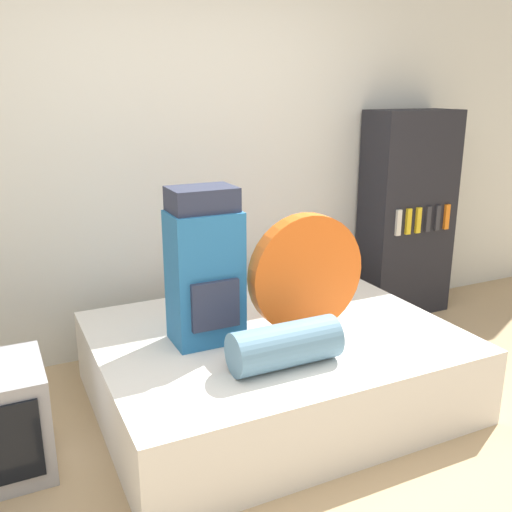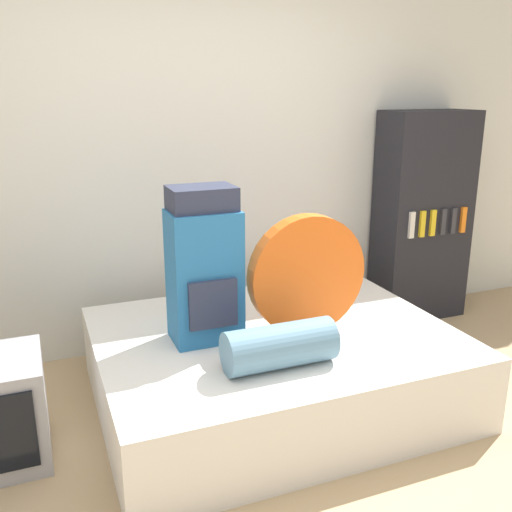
{
  "view_description": "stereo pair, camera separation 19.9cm",
  "coord_description": "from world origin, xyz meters",
  "px_view_note": "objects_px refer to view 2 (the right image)",
  "views": [
    {
      "loc": [
        -1.12,
        -1.81,
        1.74
      ],
      "look_at": [
        0.14,
        0.81,
        0.88
      ],
      "focal_mm": 40.0,
      "sensor_mm": 36.0,
      "label": 1
    },
    {
      "loc": [
        -0.94,
        -1.89,
        1.74
      ],
      "look_at": [
        0.14,
        0.81,
        0.88
      ],
      "focal_mm": 40.0,
      "sensor_mm": 36.0,
      "label": 2
    }
  ],
  "objects_px": {
    "bookshelf": "(422,217)",
    "tent_bag": "(307,275)",
    "backpack": "(204,267)",
    "sleeping_roll": "(280,346)"
  },
  "relations": [
    {
      "from": "backpack",
      "to": "bookshelf",
      "type": "relative_size",
      "value": 0.52
    },
    {
      "from": "sleeping_roll",
      "to": "backpack",
      "type": "bearing_deg",
      "value": 117.66
    },
    {
      "from": "backpack",
      "to": "tent_bag",
      "type": "relative_size",
      "value": 1.25
    },
    {
      "from": "sleeping_roll",
      "to": "bookshelf",
      "type": "xyz_separation_m",
      "value": [
        1.71,
        1.18,
        0.25
      ]
    },
    {
      "from": "backpack",
      "to": "sleeping_roll",
      "type": "bearing_deg",
      "value": -62.34
    },
    {
      "from": "tent_bag",
      "to": "sleeping_roll",
      "type": "relative_size",
      "value": 1.21
    },
    {
      "from": "backpack",
      "to": "bookshelf",
      "type": "height_order",
      "value": "bookshelf"
    },
    {
      "from": "bookshelf",
      "to": "tent_bag",
      "type": "bearing_deg",
      "value": -148.88
    },
    {
      "from": "tent_bag",
      "to": "backpack",
      "type": "bearing_deg",
      "value": 167.53
    },
    {
      "from": "backpack",
      "to": "bookshelf",
      "type": "distance_m",
      "value": 2.08
    }
  ]
}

